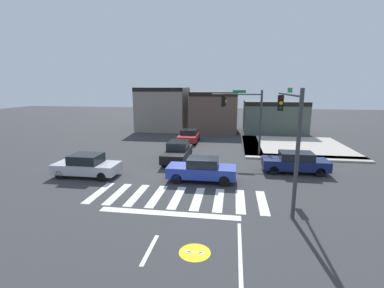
{
  "coord_description": "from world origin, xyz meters",
  "views": [
    {
      "loc": [
        2.92,
        -18.37,
        5.9
      ],
      "look_at": [
        -0.15,
        1.95,
        1.64
      ],
      "focal_mm": 25.88,
      "sensor_mm": 36.0,
      "label": 1
    }
  ],
  "objects_px": {
    "traffic_signal_southeast": "(289,122)",
    "car_blue": "(202,170)",
    "traffic_signal_northeast": "(244,111)",
    "car_red": "(189,136)",
    "car_navy": "(295,162)",
    "car_silver": "(87,165)",
    "car_black": "(178,152)"
  },
  "relations": [
    {
      "from": "car_silver",
      "to": "car_blue",
      "type": "bearing_deg",
      "value": -178.71
    },
    {
      "from": "traffic_signal_southeast",
      "to": "car_red",
      "type": "bearing_deg",
      "value": 27.54
    },
    {
      "from": "traffic_signal_northeast",
      "to": "car_silver",
      "type": "height_order",
      "value": "traffic_signal_northeast"
    },
    {
      "from": "traffic_signal_southeast",
      "to": "traffic_signal_northeast",
      "type": "relative_size",
      "value": 1.08
    },
    {
      "from": "car_red",
      "to": "car_navy",
      "type": "bearing_deg",
      "value": 43.31
    },
    {
      "from": "car_red",
      "to": "car_blue",
      "type": "bearing_deg",
      "value": 12.91
    },
    {
      "from": "traffic_signal_southeast",
      "to": "car_red",
      "type": "xyz_separation_m",
      "value": [
        -7.54,
        14.46,
        -3.46
      ]
    },
    {
      "from": "traffic_signal_southeast",
      "to": "car_navy",
      "type": "distance_m",
      "value": 6.11
    },
    {
      "from": "car_navy",
      "to": "traffic_signal_northeast",
      "type": "bearing_deg",
      "value": 128.03
    },
    {
      "from": "car_black",
      "to": "car_blue",
      "type": "bearing_deg",
      "value": 28.8
    },
    {
      "from": "car_blue",
      "to": "car_silver",
      "type": "bearing_deg",
      "value": 1.29
    },
    {
      "from": "traffic_signal_southeast",
      "to": "traffic_signal_northeast",
      "type": "distance_m",
      "value": 9.53
    },
    {
      "from": "car_navy",
      "to": "car_blue",
      "type": "distance_m",
      "value": 6.82
    },
    {
      "from": "traffic_signal_northeast",
      "to": "car_navy",
      "type": "distance_m",
      "value": 6.51
    },
    {
      "from": "car_silver",
      "to": "car_black",
      "type": "relative_size",
      "value": 0.93
    },
    {
      "from": "car_blue",
      "to": "car_red",
      "type": "xyz_separation_m",
      "value": [
        -2.84,
        12.38,
        -0.07
      ]
    },
    {
      "from": "traffic_signal_southeast",
      "to": "car_blue",
      "type": "bearing_deg",
      "value": 66.18
    },
    {
      "from": "traffic_signal_northeast",
      "to": "car_navy",
      "type": "xyz_separation_m",
      "value": [
        3.51,
        -4.48,
        -3.16
      ]
    },
    {
      "from": "traffic_signal_northeast",
      "to": "car_red",
      "type": "xyz_separation_m",
      "value": [
        -5.57,
        5.14,
        -3.22
      ]
    },
    {
      "from": "car_silver",
      "to": "car_blue",
      "type": "distance_m",
      "value": 7.73
    },
    {
      "from": "car_navy",
      "to": "car_blue",
      "type": "xyz_separation_m",
      "value": [
        -6.23,
        -2.76,
        0.01
      ]
    },
    {
      "from": "traffic_signal_southeast",
      "to": "car_silver",
      "type": "bearing_deg",
      "value": 81.3
    },
    {
      "from": "car_black",
      "to": "traffic_signal_southeast",
      "type": "bearing_deg",
      "value": 47.43
    },
    {
      "from": "traffic_signal_northeast",
      "to": "car_red",
      "type": "height_order",
      "value": "traffic_signal_northeast"
    },
    {
      "from": "car_blue",
      "to": "traffic_signal_northeast",
      "type": "bearing_deg",
      "value": -110.64
    },
    {
      "from": "traffic_signal_southeast",
      "to": "car_blue",
      "type": "height_order",
      "value": "traffic_signal_southeast"
    },
    {
      "from": "car_black",
      "to": "traffic_signal_northeast",
      "type": "bearing_deg",
      "value": 117.41
    },
    {
      "from": "car_silver",
      "to": "traffic_signal_southeast",
      "type": "bearing_deg",
      "value": 171.3
    },
    {
      "from": "traffic_signal_northeast",
      "to": "car_black",
      "type": "xyz_separation_m",
      "value": [
        -5.22,
        -2.71,
        -3.13
      ]
    },
    {
      "from": "car_silver",
      "to": "car_navy",
      "type": "xyz_separation_m",
      "value": [
        13.96,
        2.93,
        0.01
      ]
    },
    {
      "from": "car_black",
      "to": "car_navy",
      "type": "xyz_separation_m",
      "value": [
        8.73,
        -1.78,
        -0.03
      ]
    },
    {
      "from": "car_silver",
      "to": "car_black",
      "type": "height_order",
      "value": "car_black"
    }
  ]
}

